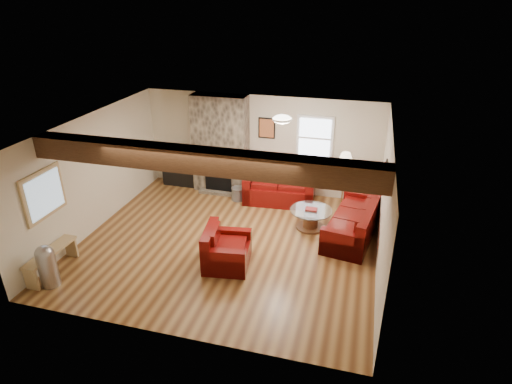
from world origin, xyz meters
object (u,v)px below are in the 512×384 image
(loveseat, at_px, (280,184))
(coffee_table, at_px, (311,219))
(sofa_three, at_px, (353,219))
(armchair_red, at_px, (227,247))
(floor_lamp, at_px, (345,162))
(television, at_px, (181,160))
(tv_cabinet, at_px, (182,176))

(loveseat, relative_size, coffee_table, 1.86)
(sofa_three, bearing_deg, armchair_red, -43.13)
(floor_lamp, bearing_deg, loveseat, 171.60)
(television, distance_m, floor_lamp, 4.38)
(tv_cabinet, height_order, floor_lamp, floor_lamp)
(tv_cabinet, relative_size, floor_lamp, 0.64)
(sofa_three, height_order, tv_cabinet, sofa_three)
(coffee_table, xyz_separation_m, floor_lamp, (0.59, 0.94, 1.05))
(loveseat, distance_m, floor_lamp, 1.76)
(television, relative_size, floor_lamp, 0.53)
(loveseat, bearing_deg, tv_cabinet, 169.74)
(coffee_table, distance_m, floor_lamp, 1.53)
(loveseat, height_order, tv_cabinet, loveseat)
(sofa_three, distance_m, tv_cabinet, 4.88)
(coffee_table, xyz_separation_m, tv_cabinet, (-3.72, 1.47, 0.01))
(floor_lamp, bearing_deg, television, 173.02)
(coffee_table, height_order, floor_lamp, floor_lamp)
(armchair_red, bearing_deg, coffee_table, -44.77)
(sofa_three, bearing_deg, tv_cabinet, -98.98)
(sofa_three, distance_m, armchair_red, 2.83)
(armchair_red, bearing_deg, floor_lamp, -43.27)
(sofa_three, xyz_separation_m, loveseat, (-1.86, 1.25, 0.05))
(coffee_table, bearing_deg, tv_cabinet, 158.45)
(armchair_red, relative_size, coffee_table, 1.03)
(floor_lamp, bearing_deg, sofa_three, -72.40)
(sofa_three, relative_size, armchair_red, 2.20)
(loveseat, relative_size, floor_lamp, 1.14)
(sofa_three, bearing_deg, television, -98.98)
(coffee_table, relative_size, floor_lamp, 0.62)
(armchair_red, relative_size, television, 1.19)
(loveseat, relative_size, television, 2.16)
(sofa_three, xyz_separation_m, armchair_red, (-2.25, -1.71, -0.02))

